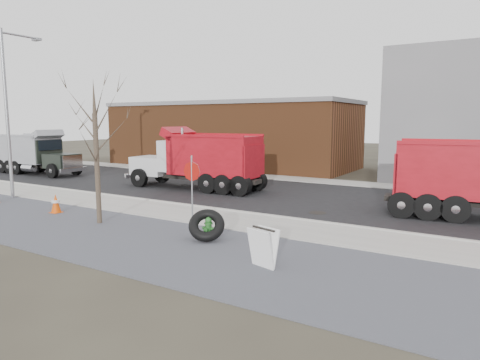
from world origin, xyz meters
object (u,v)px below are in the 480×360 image
Objects in this scene: fire_hydrant at (208,229)px; stop_sign at (192,179)px; dump_truck_red_b at (199,158)px; sandwich_board at (263,248)px; truck_tire at (207,225)px; dump_truck_grey at (36,152)px.

stop_sign is at bearing 139.71° from fire_hydrant.
sandwich_board is at bearing 130.70° from dump_truck_red_b.
stop_sign is (-1.34, 0.93, 1.42)m from fire_hydrant.
fire_hydrant is at bearing -13.37° from stop_sign.
truck_tire is at bearing 124.80° from dump_truck_red_b.
truck_tire is 0.19× the size of dump_truck_red_b.
truck_tire is at bearing 169.67° from sandwich_board.
dump_truck_red_b is (-6.28, 7.98, 1.37)m from fire_hydrant.
sandwich_board is at bearing -25.67° from truck_tire.
stop_sign is 19.84m from dump_truck_grey.
truck_tire is 1.45× the size of sandwich_board.
dump_truck_red_b is 13.80m from dump_truck_grey.
truck_tire is 0.22× the size of dump_truck_grey.
truck_tire reaches higher than fire_hydrant.
truck_tire is at bearing -16.23° from stop_sign.
dump_truck_grey reaches higher than truck_tire.
fire_hydrant is 0.20m from truck_tire.
fire_hydrant is at bearing -21.05° from dump_truck_grey.
stop_sign reaches higher than truck_tire.
dump_truck_red_b is (-6.30, 8.10, 1.20)m from truck_tire.
fire_hydrant is 0.72× the size of sandwich_board.
fire_hydrant is 0.49× the size of truck_tire.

